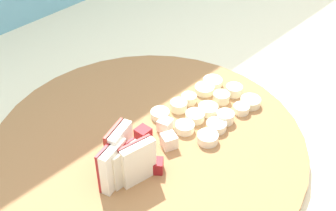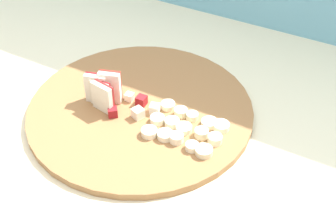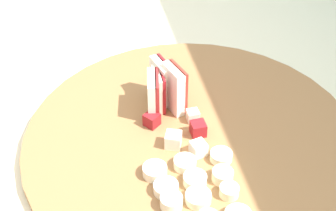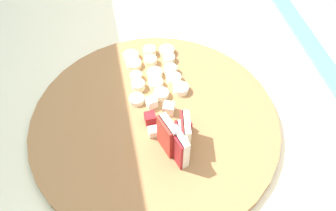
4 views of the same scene
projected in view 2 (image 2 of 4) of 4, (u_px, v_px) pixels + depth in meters
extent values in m
cube|color=#6BADC6|center=(272.00, 84.00, 1.23)|extent=(2.40, 0.04, 1.52)
cylinder|color=olive|center=(140.00, 110.00, 0.87)|extent=(0.42, 0.42, 0.01)
cube|color=#A32323|center=(105.00, 96.00, 0.84)|extent=(0.04, 0.01, 0.06)
cube|color=#EFE5CC|center=(102.00, 98.00, 0.84)|extent=(0.05, 0.02, 0.06)
cube|color=maroon|center=(102.00, 92.00, 0.86)|extent=(0.04, 0.01, 0.05)
cube|color=beige|center=(100.00, 94.00, 0.85)|extent=(0.04, 0.01, 0.05)
cube|color=maroon|center=(98.00, 86.00, 0.86)|extent=(0.04, 0.02, 0.06)
cube|color=white|center=(96.00, 89.00, 0.86)|extent=(0.04, 0.02, 0.06)
cube|color=#B22D23|center=(111.00, 85.00, 0.86)|extent=(0.04, 0.02, 0.06)
cube|color=white|center=(110.00, 88.00, 0.86)|extent=(0.04, 0.02, 0.06)
cube|color=#EFE5CC|center=(129.00, 97.00, 0.88)|extent=(0.02, 0.02, 0.01)
cube|color=maroon|center=(141.00, 100.00, 0.87)|extent=(0.02, 0.02, 0.02)
cube|color=maroon|center=(113.00, 112.00, 0.84)|extent=(0.02, 0.02, 0.02)
cube|color=#EFE5CC|center=(138.00, 113.00, 0.84)|extent=(0.02, 0.02, 0.02)
cube|color=white|center=(155.00, 109.00, 0.85)|extent=(0.02, 0.02, 0.02)
cylinder|color=white|center=(149.00, 132.00, 0.80)|extent=(0.03, 0.03, 0.01)
cylinder|color=white|center=(165.00, 135.00, 0.80)|extent=(0.03, 0.03, 0.01)
cylinder|color=white|center=(176.00, 138.00, 0.79)|extent=(0.02, 0.02, 0.01)
cylinder|color=white|center=(191.00, 146.00, 0.78)|extent=(0.02, 0.02, 0.01)
cylinder|color=beige|center=(204.00, 151.00, 0.77)|extent=(0.03, 0.03, 0.01)
cylinder|color=white|center=(157.00, 119.00, 0.83)|extent=(0.03, 0.03, 0.01)
cylinder|color=#F4EAC6|center=(172.00, 122.00, 0.82)|extent=(0.03, 0.03, 0.01)
cylinder|color=#F4EAC6|center=(184.00, 128.00, 0.81)|extent=(0.03, 0.03, 0.01)
cylinder|color=beige|center=(201.00, 133.00, 0.80)|extent=(0.02, 0.02, 0.01)
cylinder|color=#F4EAC6|center=(215.00, 139.00, 0.79)|extent=(0.02, 0.02, 0.01)
cylinder|color=#F4EAC6|center=(167.00, 106.00, 0.86)|extent=(0.03, 0.03, 0.01)
cylinder|color=beige|center=(181.00, 112.00, 0.84)|extent=(0.02, 0.02, 0.01)
cylinder|color=beige|center=(192.00, 116.00, 0.84)|extent=(0.02, 0.02, 0.01)
cylinder|color=beige|center=(208.00, 123.00, 0.82)|extent=(0.03, 0.03, 0.01)
cylinder|color=white|center=(221.00, 126.00, 0.82)|extent=(0.03, 0.03, 0.01)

